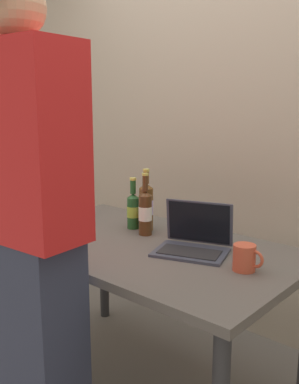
{
  "coord_description": "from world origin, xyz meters",
  "views": [
    {
      "loc": [
        1.31,
        -1.43,
        1.38
      ],
      "look_at": [
        0.05,
        0.0,
        0.99
      ],
      "focal_mm": 40.48,
      "sensor_mm": 36.0,
      "label": 1
    }
  ],
  "objects_px": {
    "beer_bottle_dark": "(133,209)",
    "person_figure": "(28,232)",
    "beer_bottle_brown": "(145,211)",
    "beer_bottle_green": "(146,206)",
    "coffee_mug": "(245,258)",
    "laptop": "(194,240)"
  },
  "relations": [
    {
      "from": "person_figure",
      "to": "laptop",
      "type": "bearing_deg",
      "value": 68.18
    },
    {
      "from": "beer_bottle_green",
      "to": "beer_bottle_brown",
      "type": "bearing_deg",
      "value": -51.25
    },
    {
      "from": "beer_bottle_green",
      "to": "laptop",
      "type": "bearing_deg",
      "value": -14.98
    },
    {
      "from": "beer_bottle_dark",
      "to": "person_figure",
      "type": "height_order",
      "value": "person_figure"
    },
    {
      "from": "laptop",
      "to": "person_figure",
      "type": "xyz_separation_m",
      "value": [
        -0.27,
        -0.66,
        0.14
      ]
    },
    {
      "from": "laptop",
      "to": "person_figure",
      "type": "height_order",
      "value": "person_figure"
    },
    {
      "from": "beer_bottle_brown",
      "to": "beer_bottle_green",
      "type": "bearing_deg",
      "value": 128.75
    },
    {
      "from": "beer_bottle_dark",
      "to": "person_figure",
      "type": "xyz_separation_m",
      "value": [
        0.18,
        -0.74,
        0.08
      ]
    },
    {
      "from": "beer_bottle_dark",
      "to": "coffee_mug",
      "type": "height_order",
      "value": "beer_bottle_dark"
    },
    {
      "from": "coffee_mug",
      "to": "beer_bottle_dark",
      "type": "bearing_deg",
      "value": 169.37
    },
    {
      "from": "laptop",
      "to": "coffee_mug",
      "type": "distance_m",
      "value": 0.29
    },
    {
      "from": "laptop",
      "to": "beer_bottle_brown",
      "type": "bearing_deg",
      "value": 173.51
    },
    {
      "from": "coffee_mug",
      "to": "laptop",
      "type": "bearing_deg",
      "value": 168.39
    },
    {
      "from": "beer_bottle_brown",
      "to": "coffee_mug",
      "type": "height_order",
      "value": "beer_bottle_brown"
    },
    {
      "from": "beer_bottle_brown",
      "to": "beer_bottle_dark",
      "type": "distance_m",
      "value": 0.13
    },
    {
      "from": "beer_bottle_brown",
      "to": "beer_bottle_dark",
      "type": "relative_size",
      "value": 1.16
    },
    {
      "from": "beer_bottle_green",
      "to": "coffee_mug",
      "type": "bearing_deg",
      "value": -13.53
    },
    {
      "from": "beer_bottle_green",
      "to": "person_figure",
      "type": "xyz_separation_m",
      "value": [
        0.11,
        -0.76,
        0.06
      ]
    },
    {
      "from": "laptop",
      "to": "beer_bottle_dark",
      "type": "bearing_deg",
      "value": 170.0
    },
    {
      "from": "beer_bottle_brown",
      "to": "person_figure",
      "type": "height_order",
      "value": "person_figure"
    },
    {
      "from": "beer_bottle_brown",
      "to": "coffee_mug",
      "type": "bearing_deg",
      "value": -8.92
    },
    {
      "from": "coffee_mug",
      "to": "beer_bottle_green",
      "type": "bearing_deg",
      "value": 166.47
    }
  ]
}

